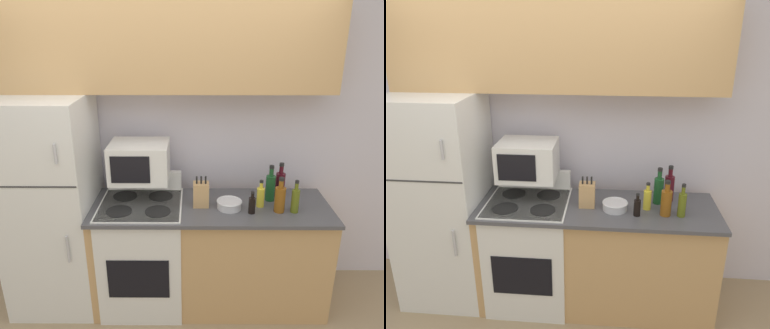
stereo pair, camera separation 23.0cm
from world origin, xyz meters
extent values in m
plane|color=tan|center=(0.00, 0.00, 0.00)|extent=(12.00, 12.00, 0.00)
cube|color=silver|center=(0.00, 0.74, 1.27)|extent=(8.00, 0.05, 2.55)
cube|color=tan|center=(0.34, 0.31, 0.45)|extent=(1.88, 0.61, 0.89)
cube|color=#4C4C51|center=(0.34, 0.29, 0.91)|extent=(1.88, 0.65, 0.03)
cube|color=white|center=(-0.94, 0.35, 0.89)|extent=(0.68, 0.70, 1.78)
cube|color=#383838|center=(-0.94, 0.00, 1.21)|extent=(0.66, 0.01, 0.01)
cylinder|color=#B7B7BC|center=(-0.72, -0.01, 1.46)|extent=(0.02, 0.02, 0.14)
cylinder|color=#B7B7BC|center=(-0.72, -0.01, 0.71)|extent=(0.02, 0.02, 0.22)
cube|color=tan|center=(0.00, 0.55, 2.11)|extent=(2.57, 0.32, 0.67)
cube|color=white|center=(-0.21, 0.29, 0.47)|extent=(0.65, 0.61, 0.93)
cube|color=black|center=(-0.21, -0.02, 0.45)|extent=(0.47, 0.01, 0.34)
cube|color=#2D2D2D|center=(-0.21, 0.29, 0.93)|extent=(0.63, 0.59, 0.01)
cube|color=white|center=(-0.21, 0.58, 1.01)|extent=(0.63, 0.06, 0.16)
cylinder|color=black|center=(-0.36, 0.16, 0.94)|extent=(0.20, 0.20, 0.01)
cylinder|color=black|center=(-0.07, 0.16, 0.94)|extent=(0.20, 0.20, 0.01)
cylinder|color=black|center=(-0.36, 0.43, 0.94)|extent=(0.20, 0.20, 0.01)
cylinder|color=black|center=(-0.07, 0.43, 0.94)|extent=(0.20, 0.20, 0.01)
cube|color=white|center=(-0.22, 0.41, 1.25)|extent=(0.46, 0.37, 0.30)
cube|color=black|center=(-0.27, 0.22, 1.25)|extent=(0.29, 0.01, 0.21)
cube|color=tan|center=(0.26, 0.28, 1.02)|extent=(0.12, 0.10, 0.19)
cylinder|color=black|center=(0.23, 0.27, 1.15)|extent=(0.01, 0.01, 0.06)
cylinder|color=black|center=(0.26, 0.27, 1.15)|extent=(0.01, 0.01, 0.06)
cylinder|color=black|center=(0.30, 0.27, 1.15)|extent=(0.01, 0.01, 0.06)
cylinder|color=silver|center=(0.48, 0.24, 0.95)|extent=(0.19, 0.19, 0.06)
torus|color=silver|center=(0.48, 0.24, 0.98)|extent=(0.20, 0.20, 0.01)
cylinder|color=brown|center=(0.86, 0.19, 1.02)|extent=(0.08, 0.08, 0.20)
cylinder|color=brown|center=(0.86, 0.19, 1.15)|extent=(0.04, 0.04, 0.06)
cylinder|color=black|center=(0.86, 0.19, 1.19)|extent=(0.04, 0.04, 0.02)
cylinder|color=#194C23|center=(0.82, 0.39, 1.03)|extent=(0.08, 0.08, 0.21)
cylinder|color=#194C23|center=(0.82, 0.39, 1.17)|extent=(0.03, 0.03, 0.07)
cylinder|color=black|center=(0.82, 0.39, 1.21)|extent=(0.04, 0.04, 0.02)
cylinder|color=black|center=(0.65, 0.16, 0.99)|extent=(0.05, 0.05, 0.13)
cylinder|color=black|center=(0.65, 0.16, 1.07)|extent=(0.02, 0.02, 0.04)
cylinder|color=black|center=(0.65, 0.16, 1.10)|extent=(0.03, 0.03, 0.01)
cylinder|color=gold|center=(0.73, 0.28, 1.00)|extent=(0.06, 0.06, 0.15)
cylinder|color=gold|center=(0.73, 0.28, 1.10)|extent=(0.03, 0.03, 0.05)
cylinder|color=black|center=(0.73, 0.28, 1.13)|extent=(0.03, 0.03, 0.02)
cylinder|color=#470F19|center=(0.91, 0.44, 1.03)|extent=(0.08, 0.08, 0.21)
cylinder|color=#470F19|center=(0.91, 0.44, 1.17)|extent=(0.03, 0.03, 0.07)
cylinder|color=black|center=(0.91, 0.44, 1.21)|extent=(0.04, 0.04, 0.02)
cylinder|color=#5B6619|center=(0.97, 0.18, 1.01)|extent=(0.06, 0.06, 0.18)
cylinder|color=#5B6619|center=(0.97, 0.18, 1.13)|extent=(0.03, 0.03, 0.06)
cylinder|color=black|center=(0.97, 0.18, 1.17)|extent=(0.03, 0.03, 0.02)
camera|label=1|loc=(0.21, -2.37, 2.27)|focal=35.00mm
camera|label=2|loc=(0.44, -2.36, 2.27)|focal=35.00mm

